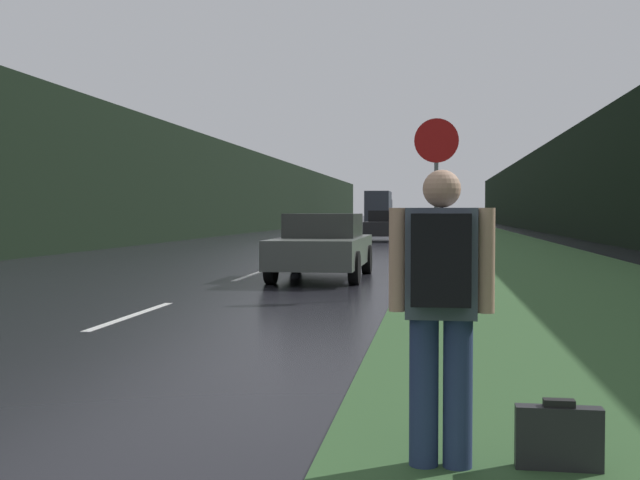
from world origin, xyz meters
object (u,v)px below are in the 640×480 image
Objects in this scene: car_passing_near at (323,245)px; hitchhiker_with_backpack at (441,299)px; stop_sign at (436,185)px; delivery_truck at (379,208)px; suitcase at (559,439)px; car_passing_far at (386,226)px.

hitchhiker_with_backpack is at bearing 100.86° from car_passing_near.
delivery_truck reaches higher than stop_sign.
car_passing_near is (-3.04, 12.48, 0.51)m from suitcase.
delivery_truck is (-6.46, 78.47, 1.66)m from suitcase.
hitchhiker_with_backpack is 0.99m from suitcase.
hitchhiker_with_backpack reaches higher than suitcase.
hitchhiker_with_backpack is 0.21× the size of delivery_truck.
suitcase is 0.10× the size of car_passing_near.
car_passing_near is 66.09m from delivery_truck.
hitchhiker_with_backpack is 3.56× the size of suitcase.
suitcase is 12.86m from car_passing_near.
suitcase is (0.63, 0.08, -0.76)m from hitchhiker_with_backpack.
stop_sign is at bearing -85.21° from delivery_truck.
car_passing_near is (-2.41, 12.56, -0.24)m from hitchhiker_with_backpack.
hitchhiker_with_backpack is 12.79m from car_passing_near.
stop_sign is 9.27m from hitchhiker_with_backpack.
delivery_truck is at bearing -85.53° from car_passing_far.
delivery_truck reaches higher than car_passing_far.
car_passing_far is at bearing 94.81° from hitchhiker_with_backpack.
car_passing_far reaches higher than car_passing_near.
stop_sign is 0.74× the size of car_passing_far.
car_passing_near is 1.14× the size of car_passing_far.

